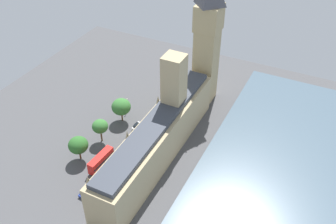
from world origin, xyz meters
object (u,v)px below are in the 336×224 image
at_px(double_decker_bus_midblock, 101,160).
at_px(street_lamp_opposite_hall, 127,102).
at_px(car_white_near_tower, 137,126).
at_px(clock_tower, 208,36).
at_px(car_blue_trailing, 85,192).
at_px(plane_tree_kerbside, 121,107).
at_px(parliament_building, 160,135).
at_px(pedestrian_under_trees, 113,182).
at_px(car_black_leading, 160,105).
at_px(plane_tree_by_river_gate, 100,126).
at_px(plane_tree_corner, 78,145).
at_px(pedestrian_far_end, 159,124).

bearing_deg(double_decker_bus_midblock, street_lamp_opposite_hall, -71.15).
relative_size(car_white_near_tower, double_decker_bus_midblock, 0.43).
xyz_separation_m(clock_tower, double_decker_bus_midblock, (14.87, 50.80, -24.82)).
xyz_separation_m(clock_tower, street_lamp_opposite_hall, (22.70, 21.54, -23.32)).
height_order(car_blue_trailing, plane_tree_kerbside, plane_tree_kerbside).
height_order(parliament_building, car_blue_trailing, parliament_building).
bearing_deg(pedestrian_under_trees, double_decker_bus_midblock, -1.48).
bearing_deg(car_black_leading, car_white_near_tower, 82.72).
xyz_separation_m(pedestrian_under_trees, plane_tree_by_river_gate, (14.35, -15.07, 5.78)).
distance_m(car_black_leading, plane_tree_corner, 39.23).
xyz_separation_m(plane_tree_by_river_gate, street_lamp_opposite_hall, (0.80, -18.84, -2.35)).
bearing_deg(plane_tree_by_river_gate, pedestrian_under_trees, 133.60).
bearing_deg(pedestrian_far_end, car_blue_trailing, 18.87).
relative_size(car_black_leading, pedestrian_far_end, 3.16).
relative_size(car_blue_trailing, plane_tree_by_river_gate, 0.48).
height_order(double_decker_bus_midblock, car_blue_trailing, double_decker_bus_midblock).
xyz_separation_m(parliament_building, car_black_leading, (12.36, -23.83, -7.81)).
distance_m(car_white_near_tower, pedestrian_far_end, 8.11).
distance_m(parliament_building, plane_tree_corner, 26.55).
relative_size(plane_tree_corner, plane_tree_by_river_gate, 1.00).
xyz_separation_m(double_decker_bus_midblock, pedestrian_far_end, (-6.90, -26.88, -1.95)).
bearing_deg(parliament_building, car_blue_trailing, 64.62).
bearing_deg(street_lamp_opposite_hall, double_decker_bus_midblock, 104.97).
xyz_separation_m(plane_tree_corner, plane_tree_by_river_gate, (-1.23, -10.64, 0.42)).
distance_m(car_white_near_tower, plane_tree_by_river_gate, 14.86).
height_order(car_black_leading, double_decker_bus_midblock, double_decker_bus_midblock).
relative_size(car_white_near_tower, pedestrian_under_trees, 2.94).
height_order(parliament_building, pedestrian_far_end, parliament_building).
xyz_separation_m(double_decker_bus_midblock, car_blue_trailing, (-2.23, 12.07, -1.75)).
relative_size(clock_tower, car_black_leading, 11.01).
bearing_deg(parliament_building, car_black_leading, -62.58).
xyz_separation_m(pedestrian_under_trees, plane_tree_corner, (15.58, -4.43, 5.36)).
height_order(double_decker_bus_midblock, street_lamp_opposite_hall, street_lamp_opposite_hall).
bearing_deg(clock_tower, plane_tree_kerbside, 51.80).
bearing_deg(pedestrian_under_trees, pedestrian_far_end, -58.31).
bearing_deg(parliament_building, plane_tree_kerbside, -25.27).
bearing_deg(pedestrian_under_trees, car_white_near_tower, -44.55).
bearing_deg(car_black_leading, plane_tree_kerbside, 56.63).
bearing_deg(plane_tree_by_river_gate, clock_tower, -118.47).
xyz_separation_m(car_white_near_tower, pedestrian_under_trees, (-6.91, 26.65, -0.18)).
bearing_deg(double_decker_bus_midblock, pedestrian_under_trees, 151.48).
bearing_deg(street_lamp_opposite_hall, car_black_leading, -140.64).
xyz_separation_m(car_white_near_tower, double_decker_bus_midblock, (0.41, 22.00, 1.75)).
relative_size(car_black_leading, street_lamp_opposite_hall, 0.82).
bearing_deg(pedestrian_far_end, double_decker_bus_midblock, 11.32).
height_order(parliament_building, car_black_leading, parliament_building).
distance_m(clock_tower, plane_tree_by_river_gate, 50.50).
bearing_deg(car_blue_trailing, clock_tower, 83.19).
bearing_deg(plane_tree_kerbside, clock_tower, -128.20).
xyz_separation_m(double_decker_bus_midblock, street_lamp_opposite_hall, (7.82, -29.26, 1.50)).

